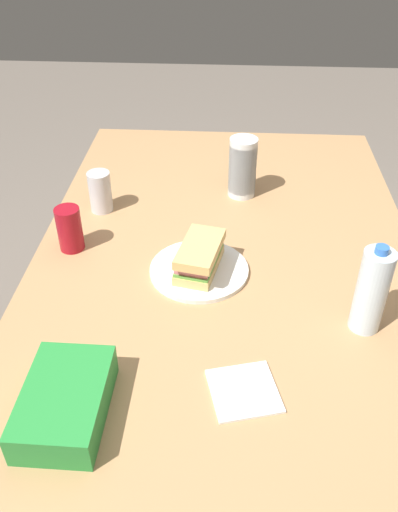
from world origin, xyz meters
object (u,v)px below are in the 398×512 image
object	(u,v)px
dining_table	(225,275)
soda_can_red	(70,229)
paper_plate	(199,270)
water_bottle_tall	(372,291)
chip_bag	(65,402)
soda_can_silver	(100,192)
sandwich	(199,256)
plastic_cup_stack	(242,167)

from	to	relation	value
dining_table	soda_can_red	xyz separation A→B (m)	(0.01, -0.41, 0.15)
paper_plate	water_bottle_tall	xyz separation A→B (m)	(0.17, 0.38, 0.10)
soda_can_red	water_bottle_tall	world-z (taller)	water_bottle_tall
chip_bag	soda_can_silver	size ratio (longest dim) A/B	1.89
sandwich	soda_can_silver	bearing A→B (deg)	-132.75
soda_can_red	chip_bag	world-z (taller)	soda_can_red
dining_table	sandwich	world-z (taller)	sandwich
sandwich	plastic_cup_stack	size ratio (longest dim) A/B	1.07
water_bottle_tall	soda_can_silver	xyz separation A→B (m)	(-0.45, -0.69, -0.04)
dining_table	soda_can_red	size ratio (longest dim) A/B	12.59
chip_bag	water_bottle_tall	world-z (taller)	water_bottle_tall
water_bottle_tall	plastic_cup_stack	bearing A→B (deg)	-154.40
soda_can_red	chip_bag	size ratio (longest dim) A/B	0.53
paper_plate	sandwich	distance (m)	0.05
dining_table	chip_bag	size ratio (longest dim) A/B	6.68
water_bottle_tall	sandwich	bearing A→B (deg)	-113.89
chip_bag	dining_table	bearing A→B (deg)	-27.25
paper_plate	plastic_cup_stack	world-z (taller)	plastic_cup_stack
paper_plate	plastic_cup_stack	xyz separation A→B (m)	(-0.40, 0.11, 0.09)
dining_table	plastic_cup_stack	bearing A→B (deg)	172.38
soda_can_red	soda_can_silver	bearing A→B (deg)	168.70
paper_plate	chip_bag	size ratio (longest dim) A/B	1.09
sandwich	water_bottle_tall	bearing A→B (deg)	66.11
sandwich	plastic_cup_stack	distance (m)	0.42
dining_table	sandwich	xyz separation A→B (m)	(0.10, -0.07, 0.14)
sandwich	water_bottle_tall	distance (m)	0.42
chip_bag	water_bottle_tall	xyz separation A→B (m)	(-0.28, 0.60, 0.07)
plastic_cup_stack	sandwich	bearing A→B (deg)	-14.72
plastic_cup_stack	soda_can_silver	size ratio (longest dim) A/B	1.52
paper_plate	soda_can_silver	size ratio (longest dim) A/B	2.05
water_bottle_tall	plastic_cup_stack	xyz separation A→B (m)	(-0.57, -0.27, -0.01)
paper_plate	plastic_cup_stack	size ratio (longest dim) A/B	1.35
dining_table	water_bottle_tall	distance (m)	0.45
soda_can_red	plastic_cup_stack	world-z (taller)	plastic_cup_stack
paper_plate	chip_bag	xyz separation A→B (m)	(0.45, -0.22, 0.03)
water_bottle_tall	plastic_cup_stack	size ratio (longest dim) A/B	1.18
soda_can_red	water_bottle_tall	bearing A→B (deg)	70.65
water_bottle_tall	soda_can_red	bearing A→B (deg)	-109.35
paper_plate	soda_can_silver	distance (m)	0.42
paper_plate	water_bottle_tall	bearing A→B (deg)	65.66
soda_can_red	soda_can_silver	distance (m)	0.20
chip_bag	water_bottle_tall	size ratio (longest dim) A/B	1.05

